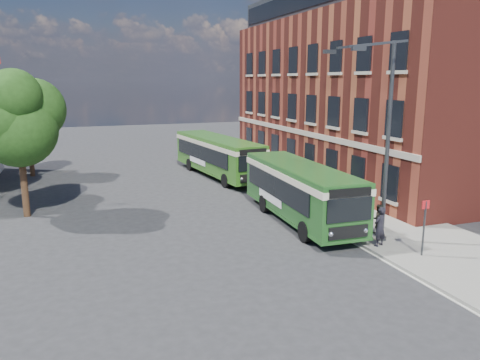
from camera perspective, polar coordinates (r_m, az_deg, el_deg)
name	(u,v)px	position (r m, az deg, el deg)	size (l,w,h in m)	color
ground	(260,242)	(21.90, 2.51, -7.57)	(120.00, 120.00, 0.00)	#29292C
pavement	(312,191)	(31.73, 8.72, -1.32)	(6.00, 48.00, 0.15)	gray
kerb_line	(270,196)	(30.44, 3.66, -1.91)	(0.12, 48.00, 0.01)	beige
brick_office	(370,85)	(38.00, 15.60, 11.08)	(12.10, 26.00, 14.20)	maroon
street_lamp	(381,140)	(21.44, 16.81, 4.68)	(2.96, 2.38, 9.00)	#36383B
bus_stop_sign	(424,224)	(20.91, 21.54, -5.05)	(0.35, 0.08, 2.52)	#36383B
bus_front	(300,188)	(24.76, 7.31, -0.92)	(2.93, 10.15, 3.02)	#20541E
bus_rear	(217,153)	(36.34, -2.76, 3.34)	(3.91, 11.99, 3.02)	#2F651C
pedestrian_a	(380,227)	(21.60, 16.68, -5.46)	(0.65, 0.43, 1.78)	black
pedestrian_b	(378,219)	(23.37, 16.45, -4.56)	(0.70, 0.54, 1.44)	black
tree_left	(19,118)	(27.48, -25.36, 6.84)	(4.71, 4.48, 7.96)	#382114
tree_right	(28,116)	(39.39, -24.45, 7.17)	(4.11, 3.91, 6.95)	#382114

